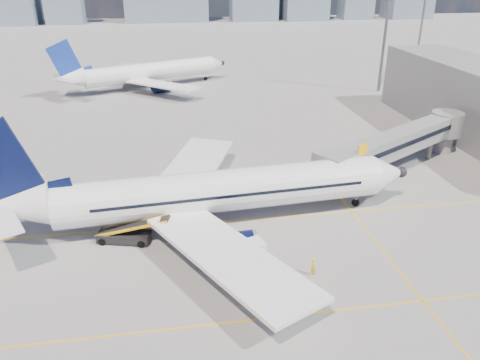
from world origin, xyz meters
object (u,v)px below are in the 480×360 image
object	(u,v)px
main_aircraft	(205,193)
cargo_dolly	(244,254)
baggage_tug	(233,264)
second_aircraft	(145,73)
ramp_worker	(313,267)
belt_loader	(126,235)

from	to	relation	value
main_aircraft	cargo_dolly	world-z (taller)	main_aircraft
main_aircraft	baggage_tug	xyz separation A→B (m)	(1.40, -8.11, -2.50)
baggage_tug	second_aircraft	bearing A→B (deg)	98.46
cargo_dolly	second_aircraft	bearing A→B (deg)	78.96
main_aircraft	cargo_dolly	distance (m)	8.10
baggage_tug	ramp_worker	world-z (taller)	ramp_worker
second_aircraft	baggage_tug	xyz separation A→B (m)	(8.27, -64.42, -2.51)
cargo_dolly	belt_loader	distance (m)	11.09
second_aircraft	baggage_tug	bearing A→B (deg)	-106.41
cargo_dolly	belt_loader	bearing A→B (deg)	132.00
main_aircraft	ramp_worker	xyz separation A→B (m)	(7.59, -9.57, -2.46)
main_aircraft	baggage_tug	distance (m)	8.60
belt_loader	cargo_dolly	bearing A→B (deg)	-13.49
main_aircraft	baggage_tug	world-z (taller)	main_aircraft
baggage_tug	cargo_dolly	size ratio (longest dim) A/B	0.54
cargo_dolly	belt_loader	size ratio (longest dim) A/B	0.60
second_aircraft	baggage_tug	world-z (taller)	second_aircraft
baggage_tug	cargo_dolly	bearing A→B (deg)	35.24
main_aircraft	ramp_worker	size ratio (longest dim) A/B	26.99
belt_loader	baggage_tug	bearing A→B (deg)	-19.09
main_aircraft	ramp_worker	bearing A→B (deg)	-55.77
ramp_worker	belt_loader	bearing A→B (deg)	61.28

